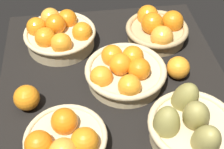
{
  "coord_description": "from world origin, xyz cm",
  "views": [
    {
      "loc": [
        69.1,
        -10.07,
        75.54
      ],
      "look_at": [
        -0.4,
        -0.76,
        7.0
      ],
      "focal_mm": 51.46,
      "sensor_mm": 36.0,
      "label": 1
    }
  ],
  "objects_px": {
    "basket_near_left": "(59,34)",
    "basket_far_left": "(157,29)",
    "loose_orange_back_gap": "(178,68)",
    "loose_orange_front_gap": "(27,98)",
    "basket_near_right": "(65,141)",
    "basket_center": "(125,72)",
    "basket_far_right_pears": "(191,126)"
  },
  "relations": [
    {
      "from": "basket_near_left",
      "to": "basket_far_right_pears",
      "type": "bearing_deg",
      "value": 36.68
    },
    {
      "from": "basket_far_right_pears",
      "to": "basket_near_right",
      "type": "relative_size",
      "value": 1.17
    },
    {
      "from": "basket_far_right_pears",
      "to": "basket_center",
      "type": "height_order",
      "value": "basket_far_right_pears"
    },
    {
      "from": "loose_orange_back_gap",
      "to": "basket_far_left",
      "type": "bearing_deg",
      "value": -174.01
    },
    {
      "from": "basket_near_left",
      "to": "basket_center",
      "type": "relative_size",
      "value": 0.99
    },
    {
      "from": "basket_far_right_pears",
      "to": "loose_orange_front_gap",
      "type": "xyz_separation_m",
      "value": [
        -0.17,
        -0.43,
        -0.01
      ]
    },
    {
      "from": "basket_near_left",
      "to": "basket_far_left",
      "type": "relative_size",
      "value": 1.12
    },
    {
      "from": "basket_near_right",
      "to": "basket_far_left",
      "type": "relative_size",
      "value": 0.95
    },
    {
      "from": "basket_near_left",
      "to": "basket_center",
      "type": "bearing_deg",
      "value": 42.56
    },
    {
      "from": "basket_near_left",
      "to": "loose_orange_front_gap",
      "type": "relative_size",
      "value": 3.33
    },
    {
      "from": "loose_orange_front_gap",
      "to": "loose_orange_back_gap",
      "type": "relative_size",
      "value": 1.03
    },
    {
      "from": "loose_orange_back_gap",
      "to": "basket_center",
      "type": "bearing_deg",
      "value": -89.13
    },
    {
      "from": "basket_center",
      "to": "basket_near_right",
      "type": "bearing_deg",
      "value": -39.42
    },
    {
      "from": "basket_center",
      "to": "basket_far_left",
      "type": "relative_size",
      "value": 1.13
    },
    {
      "from": "basket_near_left",
      "to": "loose_orange_front_gap",
      "type": "xyz_separation_m",
      "value": [
        0.28,
        -0.1,
        -0.01
      ]
    },
    {
      "from": "basket_far_right_pears",
      "to": "basket_far_left",
      "type": "distance_m",
      "value": 0.43
    },
    {
      "from": "basket_far_right_pears",
      "to": "loose_orange_back_gap",
      "type": "xyz_separation_m",
      "value": [
        -0.23,
        0.04,
        -0.02
      ]
    },
    {
      "from": "basket_near_right",
      "to": "basket_near_left",
      "type": "bearing_deg",
      "value": -179.02
    },
    {
      "from": "basket_near_right",
      "to": "basket_far_left",
      "type": "distance_m",
      "value": 0.55
    },
    {
      "from": "basket_center",
      "to": "loose_orange_front_gap",
      "type": "distance_m",
      "value": 0.3
    },
    {
      "from": "basket_center",
      "to": "basket_near_right",
      "type": "xyz_separation_m",
      "value": [
        0.23,
        -0.19,
        0.0
      ]
    },
    {
      "from": "basket_far_right_pears",
      "to": "basket_center",
      "type": "xyz_separation_m",
      "value": [
        -0.23,
        -0.13,
        -0.01
      ]
    },
    {
      "from": "basket_near_right",
      "to": "basket_far_right_pears",
      "type": "bearing_deg",
      "value": 89.62
    },
    {
      "from": "loose_orange_front_gap",
      "to": "basket_near_left",
      "type": "bearing_deg",
      "value": 160.45
    },
    {
      "from": "loose_orange_front_gap",
      "to": "basket_near_right",
      "type": "bearing_deg",
      "value": 32.46
    },
    {
      "from": "basket_near_right",
      "to": "loose_orange_front_gap",
      "type": "distance_m",
      "value": 0.2
    },
    {
      "from": "basket_near_left",
      "to": "loose_orange_back_gap",
      "type": "bearing_deg",
      "value": 60.2
    },
    {
      "from": "basket_far_left",
      "to": "basket_near_right",
      "type": "bearing_deg",
      "value": -38.27
    },
    {
      "from": "basket_near_right",
      "to": "loose_orange_front_gap",
      "type": "bearing_deg",
      "value": -147.54
    },
    {
      "from": "basket_far_right_pears",
      "to": "basket_near_right",
      "type": "distance_m",
      "value": 0.32
    },
    {
      "from": "basket_near_left",
      "to": "loose_orange_back_gap",
      "type": "xyz_separation_m",
      "value": [
        0.21,
        0.37,
        -0.01
      ]
    },
    {
      "from": "basket_center",
      "to": "loose_orange_front_gap",
      "type": "height_order",
      "value": "basket_center"
    }
  ]
}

